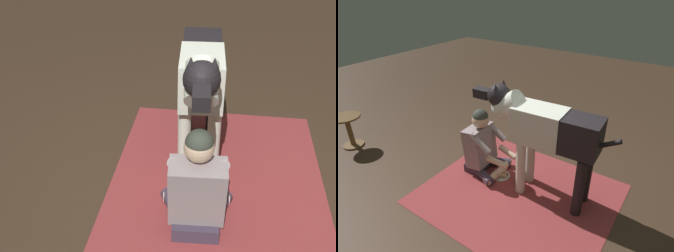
% 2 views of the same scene
% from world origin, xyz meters
% --- Properties ---
extents(ground_plane, '(13.33, 13.33, 0.00)m').
position_xyz_m(ground_plane, '(0.00, 0.00, 0.00)').
color(ground_plane, '#3F2C1F').
extents(area_rug, '(2.11, 1.80, 0.01)m').
position_xyz_m(area_rug, '(-0.18, 0.16, 0.00)').
color(area_rug, maroon).
rests_on(area_rug, ground).
extents(person_sitting_on_floor, '(0.64, 0.58, 0.86)m').
position_xyz_m(person_sitting_on_floor, '(0.44, 0.02, 0.36)').
color(person_sitting_on_floor, '#3F3245').
rests_on(person_sitting_on_floor, ground).
extents(large_dog, '(1.66, 0.40, 1.26)m').
position_xyz_m(large_dog, '(-0.36, -0.03, 0.83)').
color(large_dog, silver).
rests_on(large_dog, ground).
extents(hot_dog_on_plate, '(0.24, 0.24, 0.06)m').
position_xyz_m(hot_dog_on_plate, '(0.19, 0.00, 0.03)').
color(hot_dog_on_plate, silver).
rests_on(hot_dog_on_plate, ground).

